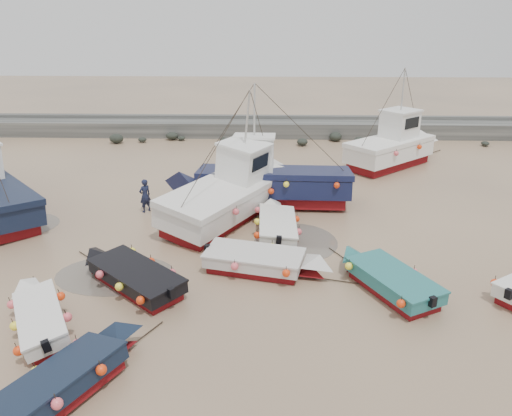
% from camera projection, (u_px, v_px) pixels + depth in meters
% --- Properties ---
extents(ground, '(120.00, 120.00, 0.00)m').
position_uv_depth(ground, '(204.00, 264.00, 20.32)').
color(ground, tan).
rests_on(ground, ground).
extents(seawall, '(60.00, 4.92, 1.50)m').
position_uv_depth(seawall, '(238.00, 128.00, 40.48)').
color(seawall, slate).
rests_on(seawall, ground).
extents(puddle_a, '(4.69, 4.69, 0.01)m').
position_uv_depth(puddle_a, '(115.00, 275.00, 19.53)').
color(puddle_a, '#60574C').
rests_on(puddle_a, ground).
extents(puddle_b, '(3.74, 3.74, 0.01)m').
position_uv_depth(puddle_b, '(296.00, 242.00, 22.28)').
color(puddle_b, '#60574C').
rests_on(puddle_b, ground).
extents(puddle_c, '(3.61, 3.61, 0.01)m').
position_uv_depth(puddle_c, '(21.00, 225.00, 24.03)').
color(puddle_c, '#60574C').
rests_on(puddle_c, ground).
extents(puddle_d, '(5.49, 5.49, 0.01)m').
position_uv_depth(puddle_d, '(237.00, 187.00, 29.02)').
color(puddle_d, '#60574C').
rests_on(puddle_d, ground).
extents(dinghy_0, '(3.43, 5.31, 1.43)m').
position_uv_depth(dinghy_0, '(42.00, 312.00, 16.17)').
color(dinghy_0, maroon).
rests_on(dinghy_0, ground).
extents(dinghy_1, '(3.60, 5.52, 1.43)m').
position_uv_depth(dinghy_1, '(72.00, 374.00, 13.41)').
color(dinghy_1, maroon).
rests_on(dinghy_1, ground).
extents(dinghy_2, '(3.55, 5.62, 1.43)m').
position_uv_depth(dinghy_2, '(387.00, 276.00, 18.35)').
color(dinghy_2, maroon).
rests_on(dinghy_2, ground).
extents(dinghy_4, '(5.33, 4.86, 1.43)m').
position_uv_depth(dinghy_4, '(131.00, 273.00, 18.59)').
color(dinghy_4, maroon).
rests_on(dinghy_4, ground).
extents(dinghy_5, '(6.10, 2.91, 1.43)m').
position_uv_depth(dinghy_5, '(263.00, 260.00, 19.53)').
color(dinghy_5, maroon).
rests_on(dinghy_5, ground).
extents(dinghy_6, '(2.16, 6.02, 1.43)m').
position_uv_depth(dinghy_6, '(276.00, 222.00, 22.93)').
color(dinghy_6, maroon).
rests_on(dinghy_6, ground).
extents(cabin_boat_1, '(7.01, 10.47, 6.22)m').
position_uv_depth(cabin_boat_1, '(233.00, 190.00, 24.84)').
color(cabin_boat_1, maroon).
rests_on(cabin_boat_1, ground).
extents(cabin_boat_2, '(11.18, 3.54, 6.22)m').
position_uv_depth(cabin_boat_2, '(262.00, 180.00, 26.14)').
color(cabin_boat_2, maroon).
rests_on(cabin_boat_2, ground).
extents(cabin_boat_3, '(7.95, 7.10, 6.22)m').
position_uv_depth(cabin_boat_3, '(395.00, 145.00, 32.66)').
color(cabin_boat_3, maroon).
rests_on(cabin_boat_3, ground).
extents(person, '(0.75, 0.75, 1.75)m').
position_uv_depth(person, '(146.00, 212.00, 25.58)').
color(person, '#151A32').
rests_on(person, ground).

